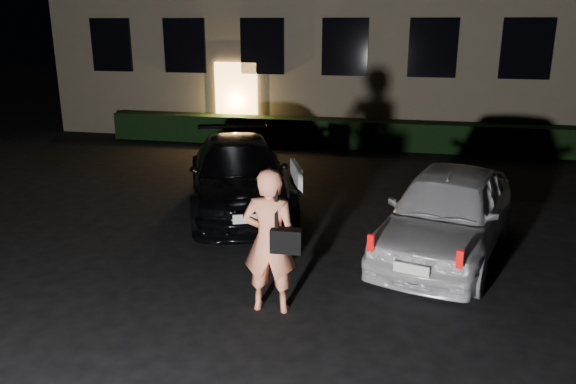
# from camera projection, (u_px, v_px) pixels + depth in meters

# --- Properties ---
(ground) EXTENTS (80.00, 80.00, 0.00)m
(ground) POSITION_uv_depth(u_px,v_px,m) (244.00, 305.00, 7.71)
(ground) COLOR black
(ground) RESTS_ON ground
(hedge) EXTENTS (15.00, 0.70, 0.85)m
(hedge) POSITION_uv_depth(u_px,v_px,m) (341.00, 133.00, 17.40)
(hedge) COLOR black
(hedge) RESTS_ON ground
(sedan) EXTENTS (3.56, 5.24, 1.41)m
(sedan) POSITION_uv_depth(u_px,v_px,m) (239.00, 174.00, 11.62)
(sedan) COLOR black
(sedan) RESTS_ON ground
(hatch) EXTENTS (2.78, 4.57, 1.45)m
(hatch) POSITION_uv_depth(u_px,v_px,m) (447.00, 212.00, 9.24)
(hatch) COLOR silver
(hatch) RESTS_ON ground
(man) EXTENTS (0.83, 0.50, 1.97)m
(man) POSITION_uv_depth(u_px,v_px,m) (270.00, 241.00, 7.32)
(man) COLOR #FF8B64
(man) RESTS_ON ground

